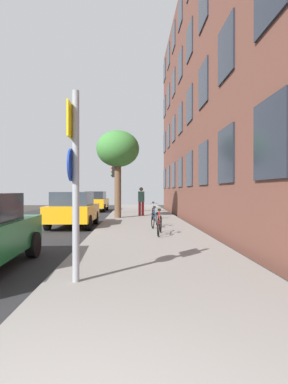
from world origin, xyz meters
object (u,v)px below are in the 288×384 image
(sign_post, at_px, (74,173))
(car_1, at_px, (74,209))
(traffic_light, at_px, (115,180))
(bicycle_1, at_px, (155,219))
(car_2, at_px, (96,201))
(tree_near, at_px, (118,150))
(bicycle_0, at_px, (160,224))
(bicycle_2, at_px, (153,212))
(pedestrian_0, at_px, (141,199))

(sign_post, xyz_separation_m, car_1, (-1.73, 9.18, -1.15))
(traffic_light, distance_m, bicycle_1, 9.28)
(traffic_light, xyz_separation_m, car_2, (-1.73, 3.55, -1.60))
(tree_near, bearing_deg, bicycle_0, -75.71)
(bicycle_1, bearing_deg, car_1, 163.94)
(car_2, bearing_deg, tree_near, -74.12)
(sign_post, xyz_separation_m, bicycle_0, (1.96, 5.74, -1.51))
(bicycle_2, bearing_deg, car_2, 116.08)
(car_1, bearing_deg, bicycle_2, 35.50)
(bicycle_1, distance_m, pedestrian_0, 6.26)
(tree_near, bearing_deg, pedestrian_0, 45.49)
(tree_near, distance_m, bicycle_0, 8.19)
(sign_post, distance_m, car_2, 20.58)
(traffic_light, xyz_separation_m, tree_near, (0.42, -4.01, 1.60))
(bicycle_0, bearing_deg, sign_post, -108.80)
(tree_near, xyz_separation_m, bicycle_0, (1.82, -7.15, -3.56))
(traffic_light, xyz_separation_m, bicycle_1, (2.25, -8.79, -1.97))
(bicycle_0, height_order, car_1, car_1)
(bicycle_0, xyz_separation_m, pedestrian_0, (-0.42, 8.58, 0.66))
(bicycle_0, bearing_deg, car_2, 105.11)
(tree_near, xyz_separation_m, bicycle_1, (1.83, -4.78, -3.57))
(traffic_light, distance_m, car_1, 8.02)
(bicycle_2, bearing_deg, bicycle_0, -91.79)
(bicycle_2, height_order, car_1, car_1)
(sign_post, distance_m, bicycle_2, 12.23)
(tree_near, xyz_separation_m, pedestrian_0, (1.40, 1.42, -2.90))
(pedestrian_0, height_order, car_2, pedestrian_0)
(sign_post, relative_size, traffic_light, 0.97)
(traffic_light, height_order, car_2, traffic_light)
(car_2, bearing_deg, sign_post, -84.37)
(car_1, bearing_deg, tree_near, 63.37)
(car_1, bearing_deg, bicycle_0, -42.98)
(bicycle_0, bearing_deg, traffic_light, 101.35)
(traffic_light, height_order, bicycle_0, traffic_light)
(bicycle_2, xyz_separation_m, pedestrian_0, (-0.61, 2.38, 0.64))
(traffic_light, relative_size, bicycle_2, 2.00)
(bicycle_0, height_order, car_2, car_2)
(tree_near, bearing_deg, bicycle_2, -25.26)
(bicycle_2, xyz_separation_m, car_1, (-3.88, -2.77, 0.35))
(bicycle_0, height_order, bicycle_1, bicycle_0)
(bicycle_2, xyz_separation_m, car_2, (-4.17, 8.51, 0.34))
(bicycle_2, distance_m, pedestrian_0, 2.54)
(bicycle_2, bearing_deg, traffic_light, 116.13)
(pedestrian_0, bearing_deg, traffic_light, 125.14)
(bicycle_0, xyz_separation_m, bicycle_1, (0.01, 2.37, -0.01))
(bicycle_1, bearing_deg, sign_post, -103.60)
(sign_post, bearing_deg, bicycle_1, 76.40)
(tree_near, height_order, bicycle_0, tree_near)
(sign_post, bearing_deg, bicycle_2, 79.80)
(sign_post, xyz_separation_m, traffic_light, (-0.28, 16.90, 0.45))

